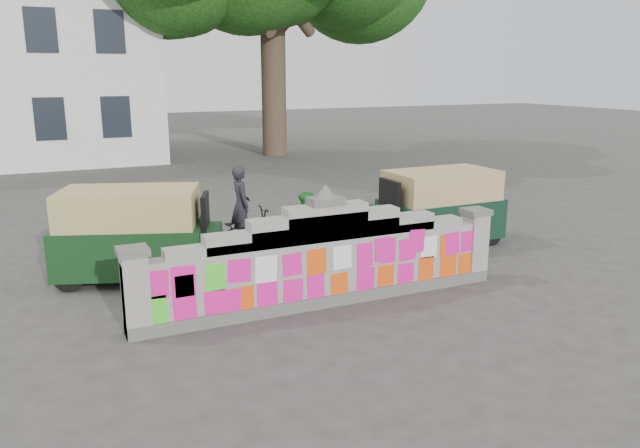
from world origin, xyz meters
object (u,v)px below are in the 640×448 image
at_px(rickshaw_right, 438,207).
at_px(cyclist_rider, 241,216).
at_px(rickshaw_left, 135,233).
at_px(cyclist_bike, 242,231).
at_px(pedestrian, 308,231).

bearing_deg(rickshaw_right, cyclist_rider, -15.75).
bearing_deg(rickshaw_left, cyclist_bike, 38.57).
relative_size(cyclist_bike, rickshaw_right, 0.61).
bearing_deg(rickshaw_left, rickshaw_right, 16.65).
distance_m(pedestrian, rickshaw_right, 3.34).
height_order(cyclist_bike, cyclist_rider, cyclist_rider).
distance_m(cyclist_bike, rickshaw_right, 4.31).
relative_size(cyclist_bike, pedestrian, 1.20).
relative_size(cyclist_rider, rickshaw_left, 0.52).
bearing_deg(rickshaw_right, pedestrian, 6.87).
bearing_deg(cyclist_bike, cyclist_rider, 0.00).
relative_size(rickshaw_left, rickshaw_right, 1.05).
height_order(cyclist_rider, rickshaw_left, rickshaw_left).
height_order(pedestrian, rickshaw_left, rickshaw_left).
distance_m(cyclist_rider, rickshaw_right, 4.30).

